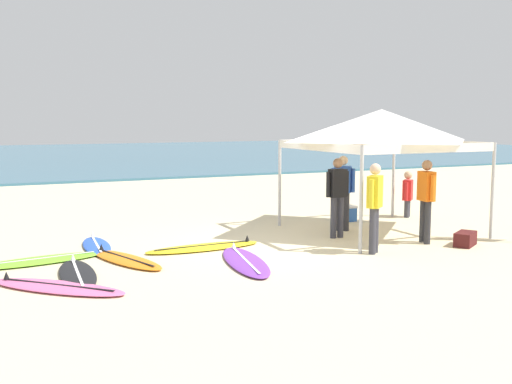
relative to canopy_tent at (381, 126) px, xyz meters
name	(u,v)px	position (x,y,z in m)	size (l,w,h in m)	color
ground_plane	(283,243)	(-2.54, -0.18, -2.39)	(80.00, 80.00, 0.00)	beige
sea	(65,156)	(-2.54, 31.59, -2.34)	(80.00, 36.00, 0.10)	#386B84
canopy_tent	(381,126)	(0.00, 0.00, 0.00)	(3.45, 3.45, 2.75)	#B7B7BC
surfboard_yellow	(204,247)	(-4.21, -0.02, -2.35)	(2.37, 0.72, 0.19)	yellow
surfboard_lime	(38,261)	(-7.28, 0.16, -2.35)	(2.45, 0.99, 0.19)	#7AD12D
surfboard_blue	(97,246)	(-6.09, 1.02, -2.35)	(0.66, 1.93, 0.19)	blue
surfboard_orange	(126,259)	(-5.84, -0.41, -2.35)	(1.21, 2.19, 0.19)	orange
surfboard_purple	(245,261)	(-3.96, -1.45, -2.35)	(1.10, 2.49, 0.19)	purple
surfboard_pink	(57,287)	(-7.18, -1.75, -2.35)	(2.09, 2.09, 0.19)	pink
surfboard_black	(77,274)	(-6.78, -1.09, -2.35)	(0.70, 2.13, 0.19)	black
person_black	(337,192)	(-1.22, -0.16, -1.40)	(0.55, 0.22, 1.71)	#383842
person_yellow	(375,202)	(-1.42, -1.75, -1.40)	(0.45, 0.40, 1.71)	#383842
person_blue	(343,188)	(-0.67, 0.48, -1.40)	(0.42, 0.41, 1.71)	#2D2D33
person_orange	(426,195)	(0.10, -1.42, -1.40)	(0.27, 0.54, 1.71)	#2D2D33
person_red	(408,192)	(1.92, 1.39, -1.73)	(0.43, 0.40, 1.20)	#383842
gear_bag_near_tent	(465,239)	(0.66, -1.97, -2.25)	(0.60, 0.32, 0.28)	#4C1919
cooler_box	(345,213)	(0.11, 1.53, -2.19)	(0.50, 0.36, 0.39)	#2D60B7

